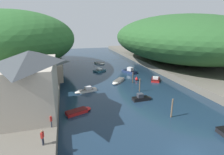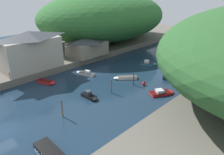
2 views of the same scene
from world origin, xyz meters
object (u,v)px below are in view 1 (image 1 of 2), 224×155
object	(u,v)px
boat_small_dinghy	(100,63)
person_by_boathouse	(51,120)
boat_cabin_cruiser	(86,90)
boat_navy_launch	(142,98)
boat_yellow_tender	(156,79)
boat_red_skiff	(100,70)
boathouse_shed	(47,68)
channel_buoy_near	(137,79)
boat_open_rowboat	(129,71)
boat_far_upstream	(80,111)
waterfront_building	(33,80)
boat_far_right_bank	(118,81)
person_on_quay	(42,137)

from	to	relation	value
boat_small_dinghy	person_by_boathouse	xyz separation A→B (m)	(-14.27, -40.98, 2.27)
boat_cabin_cruiser	boat_navy_launch	distance (m)	11.89
boat_yellow_tender	boat_red_skiff	distance (m)	17.12
boathouse_shed	boat_small_dinghy	distance (m)	25.38
boat_red_skiff	channel_buoy_near	world-z (taller)	channel_buoy_near
boat_open_rowboat	channel_buoy_near	size ratio (longest dim) A/B	4.94
boat_red_skiff	channel_buoy_near	distance (m)	13.52
boat_open_rowboat	boat_cabin_cruiser	size ratio (longest dim) A/B	1.12
boat_red_skiff	boat_cabin_cruiser	distance (m)	17.40
boathouse_shed	boat_far_upstream	world-z (taller)	boathouse_shed
boathouse_shed	boat_red_skiff	xyz separation A→B (m)	(14.32, 8.73, -3.74)
boathouse_shed	boat_yellow_tender	xyz separation A→B (m)	(26.15, -3.65, -3.75)
boat_open_rowboat	channel_buoy_near	world-z (taller)	boat_open_rowboat
person_by_boathouse	channel_buoy_near	bearing A→B (deg)	-61.74
boat_far_upstream	boat_navy_launch	bearing A→B (deg)	78.89
waterfront_building	person_by_boathouse	world-z (taller)	waterfront_building
waterfront_building	person_by_boathouse	distance (m)	7.49
boat_small_dinghy	boat_far_upstream	size ratio (longest dim) A/B	1.09
boathouse_shed	boat_far_right_bank	size ratio (longest dim) A/B	2.15
boat_navy_launch	person_by_boathouse	size ratio (longest dim) A/B	2.25
boat_open_rowboat	boat_navy_launch	size ratio (longest dim) A/B	1.43
waterfront_building	boat_cabin_cruiser	distance (m)	13.03
waterfront_building	person_by_boathouse	size ratio (longest dim) A/B	8.00
waterfront_building	boat_open_rowboat	world-z (taller)	waterfront_building
boat_open_rowboat	boat_small_dinghy	xyz separation A→B (m)	(-5.75, 14.08, -0.26)
boat_far_upstream	boat_cabin_cruiser	world-z (taller)	boat_cabin_cruiser
boathouse_shed	boat_cabin_cruiser	size ratio (longest dim) A/B	2.14
boathouse_shed	boat_far_right_bank	bearing A→B (deg)	-10.86
boat_yellow_tender	boat_navy_launch	bearing A→B (deg)	-98.15
person_by_boathouse	boat_open_rowboat	bearing A→B (deg)	-53.09
channel_buoy_near	boat_red_skiff	bearing A→B (deg)	120.90
boat_open_rowboat	channel_buoy_near	bearing A→B (deg)	-124.29
boat_small_dinghy	boat_yellow_tender	bearing A→B (deg)	84.63
channel_buoy_near	boat_open_rowboat	bearing A→B (deg)	84.32
boat_yellow_tender	boat_navy_launch	size ratio (longest dim) A/B	1.33
boathouse_shed	boat_cabin_cruiser	bearing A→B (deg)	-43.35
boat_open_rowboat	person_by_boathouse	size ratio (longest dim) A/B	3.21
boathouse_shed	boat_cabin_cruiser	xyz separation A→B (m)	(7.87, -7.43, -3.70)
boathouse_shed	person_on_quay	distance (m)	25.23
boat_red_skiff	boat_cabin_cruiser	bearing A→B (deg)	-51.28
boat_small_dinghy	boat_navy_launch	size ratio (longest dim) A/B	1.25
boathouse_shed	channel_buoy_near	size ratio (longest dim) A/B	9.44
boat_far_right_bank	boat_far_upstream	distance (m)	16.66
boat_open_rowboat	boat_small_dinghy	world-z (taller)	boat_open_rowboat
boat_yellow_tender	person_on_quay	world-z (taller)	person_on_quay
boat_navy_launch	waterfront_building	bearing A→B (deg)	-87.00
boat_small_dinghy	boat_far_upstream	world-z (taller)	boat_far_upstream
boathouse_shed	channel_buoy_near	xyz separation A→B (m)	(21.27, -2.87, -3.63)
boat_cabin_cruiser	channel_buoy_near	distance (m)	14.15
boathouse_shed	boat_open_rowboat	xyz separation A→B (m)	(22.05, 5.00, -3.55)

